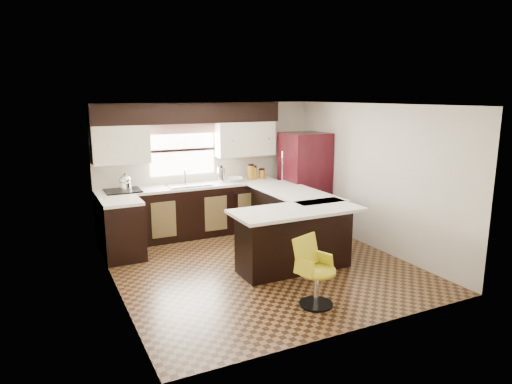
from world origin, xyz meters
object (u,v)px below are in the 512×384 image
refrigerator (304,181)px  bar_chair (317,273)px  peninsula_return (294,240)px  peninsula_long (291,220)px

refrigerator → bar_chair: size_ratio=2.15×
peninsula_return → refrigerator: (1.31, 1.83, 0.47)m
peninsula_long → peninsula_return: size_ratio=1.18×
peninsula_long → peninsula_return: 1.11m
peninsula_return → refrigerator: size_ratio=0.90×
refrigerator → bar_chair: refrigerator is taller
peninsula_return → bar_chair: 1.20m
refrigerator → bar_chair: (-1.67, -2.97, -0.49)m
refrigerator → peninsula_long: bearing=-132.7°
peninsula_long → refrigerator: 1.25m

